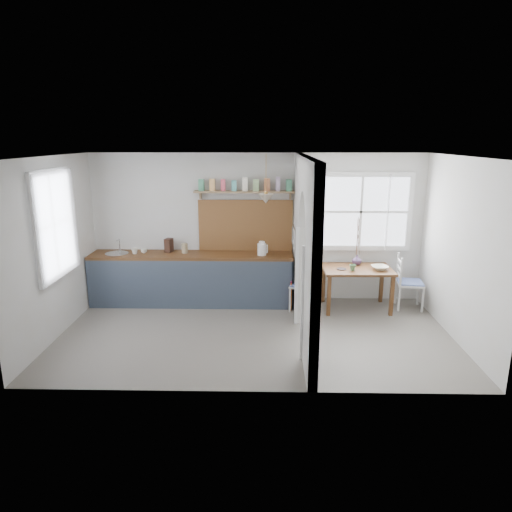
{
  "coord_description": "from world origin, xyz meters",
  "views": [
    {
      "loc": [
        0.15,
        -6.3,
        2.85
      ],
      "look_at": [
        0.01,
        0.25,
        1.14
      ],
      "focal_mm": 32.0,
      "sensor_mm": 36.0,
      "label": 1
    }
  ],
  "objects_px": {
    "dining_table": "(356,288)",
    "chair_right": "(410,282)",
    "vase": "(357,260)",
    "chair_left": "(304,285)",
    "kettle": "(262,248)"
  },
  "relations": [
    {
      "from": "chair_left",
      "to": "vase",
      "type": "bearing_deg",
      "value": 132.14
    },
    {
      "from": "dining_table",
      "to": "vase",
      "type": "bearing_deg",
      "value": 81.79
    },
    {
      "from": "dining_table",
      "to": "chair_right",
      "type": "height_order",
      "value": "chair_right"
    },
    {
      "from": "dining_table",
      "to": "kettle",
      "type": "distance_m",
      "value": 1.75
    },
    {
      "from": "chair_left",
      "to": "vase",
      "type": "xyz_separation_m",
      "value": [
        0.92,
        0.3,
        0.35
      ]
    },
    {
      "from": "dining_table",
      "to": "chair_right",
      "type": "distance_m",
      "value": 0.92
    },
    {
      "from": "dining_table",
      "to": "kettle",
      "type": "relative_size",
      "value": 4.75
    },
    {
      "from": "chair_left",
      "to": "vase",
      "type": "height_order",
      "value": "chair_left"
    },
    {
      "from": "dining_table",
      "to": "vase",
      "type": "xyz_separation_m",
      "value": [
        0.03,
        0.22,
        0.45
      ]
    },
    {
      "from": "kettle",
      "to": "vase",
      "type": "height_order",
      "value": "kettle"
    },
    {
      "from": "chair_left",
      "to": "kettle",
      "type": "height_order",
      "value": "kettle"
    },
    {
      "from": "kettle",
      "to": "chair_left",
      "type": "bearing_deg",
      "value": -4.86
    },
    {
      "from": "vase",
      "to": "chair_left",
      "type": "bearing_deg",
      "value": -161.7
    },
    {
      "from": "chair_left",
      "to": "vase",
      "type": "relative_size",
      "value": 5.19
    },
    {
      "from": "dining_table",
      "to": "vase",
      "type": "distance_m",
      "value": 0.5
    }
  ]
}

